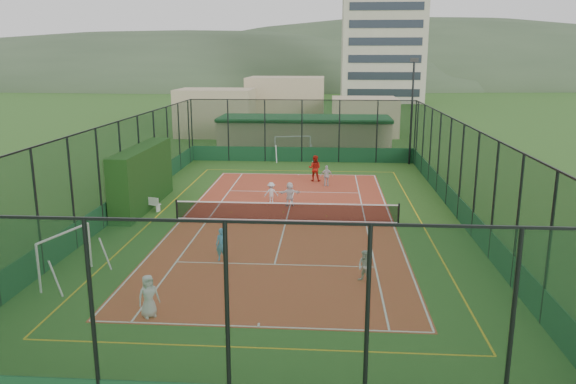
# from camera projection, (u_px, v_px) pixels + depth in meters

# --- Properties ---
(ground) EXTENTS (300.00, 300.00, 0.00)m
(ground) POSITION_uv_depth(u_px,v_px,m) (286.00, 221.00, 29.25)
(ground) COLOR #2D5A1F
(ground) RESTS_ON ground
(court_slab) EXTENTS (11.17, 23.97, 0.01)m
(court_slab) POSITION_uv_depth(u_px,v_px,m) (286.00, 221.00, 29.25)
(court_slab) COLOR #A83825
(court_slab) RESTS_ON ground
(tennis_net) EXTENTS (11.67, 0.12, 1.06)m
(tennis_net) POSITION_uv_depth(u_px,v_px,m) (286.00, 211.00, 29.13)
(tennis_net) COLOR black
(tennis_net) RESTS_ON ground
(perimeter_fence) EXTENTS (18.12, 34.12, 5.00)m
(perimeter_fence) POSITION_uv_depth(u_px,v_px,m) (286.00, 174.00, 28.67)
(perimeter_fence) COLOR black
(perimeter_fence) RESTS_ON ground
(floodlight_ne) EXTENTS (0.60, 0.26, 8.25)m
(floodlight_ne) POSITION_uv_depth(u_px,v_px,m) (412.00, 112.00, 43.78)
(floodlight_ne) COLOR black
(floodlight_ne) RESTS_ON ground
(clubhouse) EXTENTS (15.20, 7.20, 3.15)m
(clubhouse) POSITION_uv_depth(u_px,v_px,m) (304.00, 134.00, 50.22)
(clubhouse) COLOR tan
(clubhouse) RESTS_ON ground
(apartment_tower) EXTENTS (15.00, 12.00, 30.00)m
(apartment_tower) POSITION_uv_depth(u_px,v_px,m) (383.00, 20.00, 104.42)
(apartment_tower) COLOR beige
(apartment_tower) RESTS_ON ground
(distant_hills) EXTENTS (200.00, 60.00, 24.00)m
(distant_hills) POSITION_uv_depth(u_px,v_px,m) (322.00, 84.00, 174.70)
(distant_hills) COLOR #384C33
(distant_hills) RESTS_ON ground
(hedge_left) EXTENTS (1.17, 7.81, 3.42)m
(hedge_left) POSITION_uv_depth(u_px,v_px,m) (143.00, 177.00, 31.63)
(hedge_left) COLOR black
(hedge_left) RESTS_ON ground
(white_bench) EXTENTS (1.53, 0.88, 0.83)m
(white_bench) POSITION_uv_depth(u_px,v_px,m) (148.00, 203.00, 31.13)
(white_bench) COLOR white
(white_bench) RESTS_ON ground
(futsal_goal_near) EXTENTS (2.97, 1.58, 1.84)m
(futsal_goal_near) POSITION_uv_depth(u_px,v_px,m) (66.00, 256.00, 21.36)
(futsal_goal_near) COLOR white
(futsal_goal_near) RESTS_ON ground
(futsal_goal_far) EXTENTS (3.17, 1.55, 1.96)m
(futsal_goal_far) POSITION_uv_depth(u_px,v_px,m) (293.00, 148.00, 46.21)
(futsal_goal_far) COLOR white
(futsal_goal_far) RESTS_ON ground
(child_near_left) EXTENTS (0.83, 0.79, 1.44)m
(child_near_left) POSITION_uv_depth(u_px,v_px,m) (149.00, 296.00, 18.27)
(child_near_left) COLOR white
(child_near_left) RESTS_ON court_slab
(child_near_mid) EXTENTS (0.55, 0.40, 1.40)m
(child_near_mid) POSITION_uv_depth(u_px,v_px,m) (222.00, 245.00, 23.32)
(child_near_mid) COLOR #4796CB
(child_near_mid) RESTS_ON court_slab
(child_near_right) EXTENTS (0.77, 0.75, 1.25)m
(child_near_right) POSITION_uv_depth(u_px,v_px,m) (365.00, 267.00, 21.10)
(child_near_right) COLOR silver
(child_near_right) RESTS_ON court_slab
(child_far_left) EXTENTS (0.88, 0.59, 1.26)m
(child_far_left) POSITION_uv_depth(u_px,v_px,m) (271.00, 193.00, 32.51)
(child_far_left) COLOR silver
(child_far_left) RESTS_ON court_slab
(child_far_right) EXTENTS (0.84, 0.40, 1.39)m
(child_far_right) POSITION_uv_depth(u_px,v_px,m) (327.00, 176.00, 36.89)
(child_far_right) COLOR silver
(child_far_right) RESTS_ON court_slab
(child_far_back) EXTENTS (1.35, 0.65, 1.40)m
(child_far_back) POSITION_uv_depth(u_px,v_px,m) (290.00, 194.00, 31.95)
(child_far_back) COLOR white
(child_far_back) RESTS_ON court_slab
(coach) EXTENTS (0.95, 0.79, 1.78)m
(coach) POSITION_uv_depth(u_px,v_px,m) (315.00, 168.00, 38.41)
(coach) COLOR #B31D13
(coach) RESTS_ON court_slab
(tennis_balls) EXTENTS (5.26, 0.70, 0.07)m
(tennis_balls) POSITION_uv_depth(u_px,v_px,m) (280.00, 213.00, 30.45)
(tennis_balls) COLOR #CCE033
(tennis_balls) RESTS_ON court_slab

